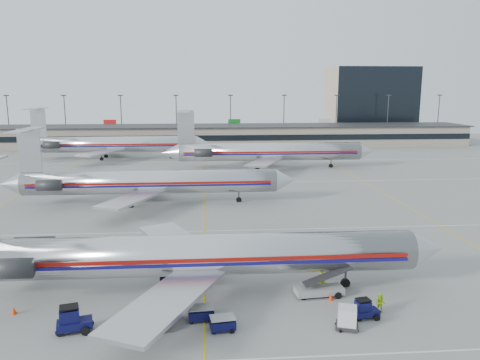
{
  "coord_description": "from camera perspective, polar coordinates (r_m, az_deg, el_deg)",
  "views": [
    {
      "loc": [
        0.21,
        -45.2,
        17.11
      ],
      "look_at": [
        5.12,
        19.35,
        4.5
      ],
      "focal_mm": 35.0,
      "sensor_mm": 36.0,
      "label": 1
    }
  ],
  "objects": [
    {
      "name": "ground",
      "position": [
        48.33,
        -4.38,
        -9.74
      ],
      "size": [
        260.0,
        260.0,
        0.0
      ],
      "primitive_type": "plane",
      "color": "gray",
      "rests_on": "ground"
    },
    {
      "name": "apron_markings",
      "position": [
        57.79,
        -4.39,
        -6.22
      ],
      "size": [
        160.0,
        0.15,
        0.02
      ],
      "primitive_type": "cube",
      "color": "silver",
      "rests_on": "ground"
    },
    {
      "name": "terminal",
      "position": [
        143.85,
        -4.43,
        5.42
      ],
      "size": [
        162.0,
        17.0,
        6.25
      ],
      "color": "gray",
      "rests_on": "ground"
    },
    {
      "name": "light_mast_row",
      "position": [
        157.43,
        -4.46,
        7.88
      ],
      "size": [
        163.6,
        0.4,
        15.28
      ],
      "color": "#38383D",
      "rests_on": "ground"
    },
    {
      "name": "distant_building",
      "position": [
        183.95,
        15.48,
        9.19
      ],
      "size": [
        30.0,
        20.0,
        25.0
      ],
      "primitive_type": "cube",
      "color": "tan",
      "rests_on": "ground"
    },
    {
      "name": "jet_foreground",
      "position": [
        40.31,
        -6.88,
        -9.03
      ],
      "size": [
        44.0,
        25.91,
        11.52
      ],
      "color": "silver",
      "rests_on": "ground"
    },
    {
      "name": "jet_second_row",
      "position": [
        71.87,
        -11.48,
        -0.23
      ],
      "size": [
        44.22,
        26.04,
        11.57
      ],
      "color": "silver",
      "rests_on": "ground"
    },
    {
      "name": "jet_third_row",
      "position": [
        102.31,
        3.17,
        3.48
      ],
      "size": [
        46.74,
        28.75,
        12.78
      ],
      "color": "silver",
      "rests_on": "ground"
    },
    {
      "name": "jet_back_row",
      "position": [
        120.35,
        -15.36,
        4.24
      ],
      "size": [
        46.8,
        28.79,
        12.8
      ],
      "color": "silver",
      "rests_on": "ground"
    },
    {
      "name": "tug_left",
      "position": [
        36.8,
        -19.76,
        -15.8
      ],
      "size": [
        2.67,
        1.8,
        1.98
      ],
      "rotation": [
        0.0,
        0.0,
        0.26
      ],
      "color": "#0A0B3C",
      "rests_on": "ground"
    },
    {
      "name": "tug_center",
      "position": [
        35.65,
        -10.96,
        -16.51
      ],
      "size": [
        2.23,
        1.54,
        1.65
      ],
      "rotation": [
        0.0,
        0.0,
        -0.28
      ],
      "color": "#0A0B3C",
      "rests_on": "ground"
    },
    {
      "name": "tug_right",
      "position": [
        37.89,
        14.96,
        -15.02
      ],
      "size": [
        2.06,
        1.3,
        1.56
      ],
      "rotation": [
        0.0,
        0.0,
        0.18
      ],
      "color": "#0A0B3C",
      "rests_on": "ground"
    },
    {
      "name": "cart_inner",
      "position": [
        36.62,
        -4.77,
        -15.86
      ],
      "size": [
        1.99,
        1.44,
        1.07
      ],
      "rotation": [
        0.0,
        0.0,
        0.08
      ],
      "color": "#0A0B3C",
      "rests_on": "ground"
    },
    {
      "name": "cart_outer",
      "position": [
        35.23,
        -2.13,
        -17.05
      ],
      "size": [
        1.93,
        1.45,
        1.01
      ],
      "rotation": [
        0.0,
        0.0,
        0.14
      ],
      "color": "#0A0B3C",
      "rests_on": "ground"
    },
    {
      "name": "uld_container",
      "position": [
        36.11,
        12.93,
        -16.06
      ],
      "size": [
        1.91,
        1.74,
        1.67
      ],
      "rotation": [
        0.0,
        0.0,
        -0.31
      ],
      "color": "#2D2D30",
      "rests_on": "ground"
    },
    {
      "name": "belt_loader",
      "position": [
        40.8,
        9.76,
        -12.9
      ],
      "size": [
        4.86,
        1.85,
        2.53
      ],
      "rotation": [
        0.0,
        0.0,
        0.1
      ],
      "color": "gray",
      "rests_on": "ground"
    },
    {
      "name": "ramp_worker_near",
      "position": [
        41.8,
        10.02,
        -11.89
      ],
      "size": [
        0.79,
        0.63,
        1.91
      ],
      "primitive_type": "imported",
      "rotation": [
        0.0,
        0.0,
        0.27
      ],
      "color": "#BCCF13",
      "rests_on": "ground"
    },
    {
      "name": "ramp_worker_far",
      "position": [
        39.08,
        16.73,
        -14.16
      ],
      "size": [
        0.98,
        0.96,
        1.58
      ],
      "primitive_type": "imported",
      "rotation": [
        0.0,
        0.0,
        -0.71
      ],
      "color": "#AFE315",
      "rests_on": "ground"
    },
    {
      "name": "cone_right",
      "position": [
        40.37,
        11.0,
        -13.82
      ],
      "size": [
        0.56,
        0.56,
        0.58
      ],
      "primitive_type": "cone",
      "rotation": [
        0.0,
        0.0,
        -0.42
      ],
      "color": "#ED3107",
      "rests_on": "ground"
    },
    {
      "name": "cone_left",
      "position": [
        41.39,
        -25.86,
        -14.12
      ],
      "size": [
        0.49,
        0.49,
        0.58
      ],
      "primitive_type": "cone",
      "rotation": [
        0.0,
        0.0,
        -0.15
      ],
      "color": "#ED3107",
      "rests_on": "ground"
    }
  ]
}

